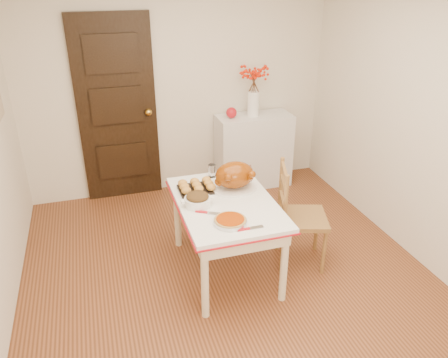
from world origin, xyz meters
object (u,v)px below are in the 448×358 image
object	(u,v)px
kitchen_table	(226,236)
pumpkin_pie	(230,220)
turkey_platter	(235,176)
chair_oak	(302,216)
sideboard	(253,151)

from	to	relation	value
kitchen_table	pumpkin_pie	bearing A→B (deg)	-101.94
kitchen_table	turkey_platter	distance (m)	0.53
pumpkin_pie	chair_oak	bearing A→B (deg)	19.92
kitchen_table	chair_oak	world-z (taller)	chair_oak
turkey_platter	pumpkin_pie	size ratio (longest dim) A/B	1.56
pumpkin_pie	turkey_platter	bearing A→B (deg)	68.31
sideboard	kitchen_table	distance (m)	1.78
kitchen_table	pumpkin_pie	xyz separation A→B (m)	(-0.07, -0.35, 0.38)
kitchen_table	turkey_platter	world-z (taller)	turkey_platter
sideboard	chair_oak	distance (m)	1.64
sideboard	pumpkin_pie	bearing A→B (deg)	-115.66
chair_oak	pumpkin_pie	distance (m)	0.85
turkey_platter	pumpkin_pie	bearing A→B (deg)	-116.80
chair_oak	pumpkin_pie	xyz separation A→B (m)	(-0.76, -0.28, 0.25)
kitchen_table	pumpkin_pie	size ratio (longest dim) A/B	4.62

